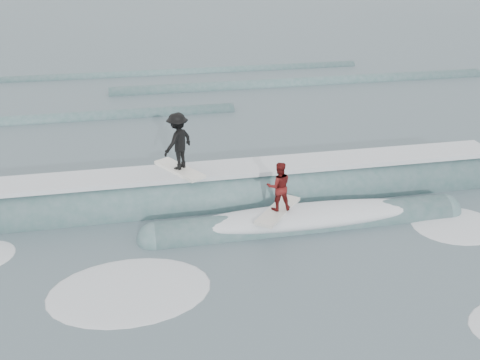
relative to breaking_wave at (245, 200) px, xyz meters
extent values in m
plane|color=#3F575D|center=(-0.30, -4.21, -0.05)|extent=(160.00, 160.00, 0.00)
cylinder|color=#3A6261|center=(-0.30, 0.37, -0.05)|extent=(19.18, 1.97, 1.97)
cylinder|color=#3A6261|center=(1.50, -1.83, -0.05)|extent=(9.00, 1.06, 1.06)
sphere|color=#3A6261|center=(-3.00, -1.83, -0.05)|extent=(1.06, 1.06, 1.06)
sphere|color=#3A6261|center=(6.00, -1.83, -0.05)|extent=(1.06, 1.06, 1.06)
cube|color=silver|center=(-0.30, 0.37, 1.01)|extent=(18.00, 1.30, 0.14)
ellipsoid|color=silver|center=(1.50, -1.83, 0.25)|extent=(7.60, 1.30, 0.60)
cube|color=white|center=(-2.05, 0.37, 1.13)|extent=(1.50, 2.00, 0.10)
imported|color=black|center=(-2.05, 0.37, 2.08)|extent=(1.30, 1.30, 1.80)
cube|color=silver|center=(0.60, -1.83, 0.54)|extent=(1.71, 1.88, 0.10)
imported|color=#581110|center=(0.60, -1.83, 1.32)|extent=(0.74, 0.59, 1.47)
ellipsoid|color=silver|center=(5.86, -2.72, -0.05)|extent=(2.71, 1.85, 0.10)
ellipsoid|color=silver|center=(-3.75, -4.08, -0.05)|extent=(3.49, 2.38, 0.10)
cylinder|color=#3A6261|center=(6.38, 13.79, -0.05)|extent=(22.00, 0.80, 0.80)
cylinder|color=#3A6261|center=(0.00, 17.79, -0.05)|extent=(22.00, 0.60, 0.60)
camera|label=1|loc=(-3.21, -15.12, 7.94)|focal=40.00mm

